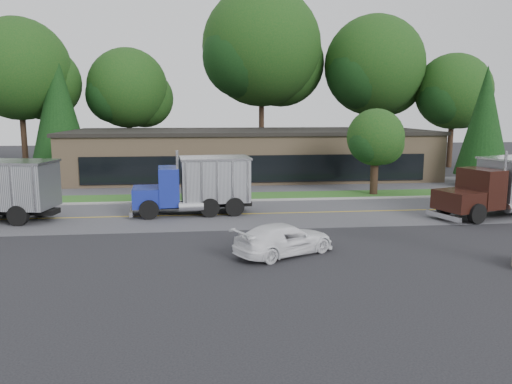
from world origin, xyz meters
TOP-DOWN VIEW (x-y plane):
  - ground at (0.00, 0.00)m, footprint 140.00×140.00m
  - road at (0.00, 9.00)m, footprint 60.00×8.00m
  - center_line at (0.00, 9.00)m, footprint 60.00×0.12m
  - curb at (0.00, 13.20)m, footprint 60.00×0.30m
  - grass_verge at (0.00, 15.00)m, footprint 60.00×3.40m
  - far_parking at (0.00, 20.00)m, footprint 60.00×7.00m
  - strip_mall at (2.00, 26.00)m, footprint 32.00×12.00m
  - tree_far_a at (-19.84, 32.13)m, footprint 10.48×9.86m
  - tree_far_b at (-9.87, 34.10)m, footprint 8.73×8.21m
  - tree_far_c at (4.20, 34.16)m, footprint 13.26×12.48m
  - tree_far_d at (16.17, 33.14)m, footprint 11.26×10.60m
  - tree_far_e at (24.13, 31.10)m, footprint 8.40×7.91m
  - evergreen_left at (-16.00, 30.00)m, footprint 5.29×5.29m
  - evergreen_right at (20.00, 18.00)m, footprint 4.22×4.22m
  - tree_verge at (10.07, 15.05)m, footprint 4.36×4.11m
  - dump_truck_blue at (-2.67, 9.48)m, footprint 7.04×3.11m
  - dump_truck_maroon at (15.42, 7.31)m, footprint 8.89×4.96m
  - rally_car at (0.96, 0.54)m, footprint 4.92×3.81m

SIDE VIEW (x-z plane):
  - ground at x=0.00m, z-range 0.00..0.00m
  - road at x=0.00m, z-range -0.01..0.01m
  - center_line at x=0.00m, z-range 0.00..0.00m
  - curb at x=0.00m, z-range -0.06..0.06m
  - grass_verge at x=0.00m, z-range -0.01..0.01m
  - far_parking at x=0.00m, z-range -0.01..0.01m
  - rally_car at x=0.96m, z-range 0.00..1.33m
  - dump_truck_blue at x=-2.67m, z-range 0.12..3.48m
  - dump_truck_maroon at x=15.42m, z-range 0.13..3.49m
  - strip_mall at x=2.00m, z-range 0.00..4.00m
  - tree_verge at x=10.07m, z-range 0.85..7.07m
  - evergreen_right at x=20.00m, z-range 0.47..10.06m
  - evergreen_left at x=-16.00m, z-range 0.60..12.62m
  - tree_far_e at x=24.13m, z-range 1.65..13.63m
  - tree_far_b at x=-9.87m, z-range 1.72..14.17m
  - tree_far_a at x=-19.84m, z-range 2.07..17.02m
  - tree_far_d at x=16.17m, z-range 2.22..18.29m
  - tree_far_c at x=4.20m, z-range 2.62..21.54m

